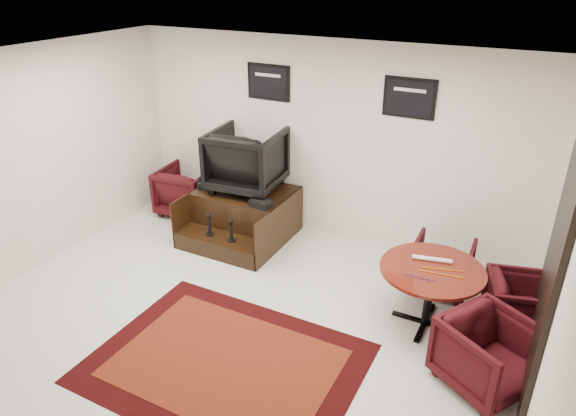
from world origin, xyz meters
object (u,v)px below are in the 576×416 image
object	(u,v)px
shine_podium	(244,216)
meeting_table	(431,275)
table_chair_window	(520,302)
shine_chair	(247,157)
table_chair_corner	(489,352)
armchair_side	(187,188)
table_chair_back	(442,263)

from	to	relation	value
shine_podium	meeting_table	xyz separation A→B (m)	(2.90, -0.83, 0.32)
shine_podium	meeting_table	distance (m)	3.03
table_chair_window	shine_chair	bearing A→B (deg)	66.62
meeting_table	table_chair_corner	xyz separation A→B (m)	(0.72, -0.66, -0.24)
shine_podium	armchair_side	xyz separation A→B (m)	(-1.22, 0.26, 0.09)
shine_podium	armchair_side	bearing A→B (deg)	168.20
shine_podium	shine_chair	world-z (taller)	shine_chair
shine_chair	armchair_side	world-z (taller)	shine_chair
table_chair_back	table_chair_window	world-z (taller)	table_chair_back
shine_podium	table_chair_corner	distance (m)	3.91
meeting_table	table_chair_window	bearing A→B (deg)	23.61
armchair_side	table_chair_window	world-z (taller)	armchair_side
shine_podium	table_chair_back	size ratio (longest dim) A/B	1.98
shine_podium	armchair_side	size ratio (longest dim) A/B	1.68
armchair_side	table_chair_corner	xyz separation A→B (m)	(4.83, -1.74, -0.02)
armchair_side	meeting_table	distance (m)	4.26
shine_chair	table_chair_corner	xyz separation A→B (m)	(3.61, -1.63, -0.79)
table_chair_back	table_chair_corner	xyz separation A→B (m)	(0.74, -1.44, 0.04)
shine_podium	table_chair_corner	size ratio (longest dim) A/B	1.76
shine_podium	table_chair_corner	bearing A→B (deg)	-22.38
shine_chair	armchair_side	size ratio (longest dim) A/B	1.19
armchair_side	table_chair_back	world-z (taller)	armchair_side
table_chair_back	shine_podium	bearing A→B (deg)	-2.19
meeting_table	table_chair_corner	world-z (taller)	table_chair_corner
meeting_table	table_chair_corner	distance (m)	1.00
armchair_side	meeting_table	bearing A→B (deg)	159.03
table_chair_back	table_chair_window	bearing A→B (deg)	155.73
shine_chair	table_chair_back	world-z (taller)	shine_chair
table_chair_back	table_chair_corner	distance (m)	1.62
shine_chair	armchair_side	bearing A→B (deg)	-11.12
shine_chair	table_chair_corner	size ratio (longest dim) A/B	1.24
armchair_side	table_chair_back	bearing A→B (deg)	169.58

